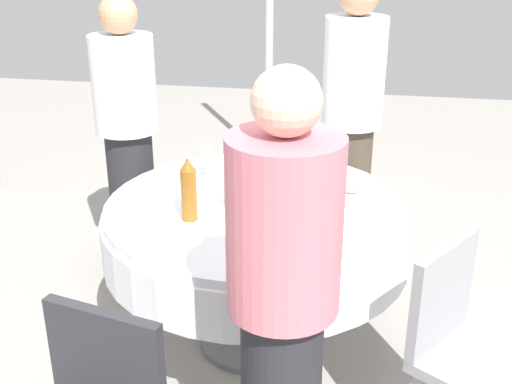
{
  "coord_description": "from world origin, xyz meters",
  "views": [
    {
      "loc": [
        0.46,
        -2.61,
        1.93
      ],
      "look_at": [
        0.0,
        0.0,
        0.8
      ],
      "focal_mm": 45.14,
      "sensor_mm": 36.0,
      "label": 1
    }
  ],
  "objects_px": {
    "wine_glass_outer": "(207,156)",
    "bottle_brown_rear": "(301,169)",
    "bottle_amber_east": "(189,190)",
    "person_west": "(283,311)",
    "chair_inner": "(463,340)",
    "wine_glass_mid": "(261,172)",
    "plate_near": "(351,192)",
    "bottle_dark_green_west": "(314,150)",
    "plate_south": "(255,240)",
    "person_east": "(351,119)",
    "wine_glass_north": "(254,179)",
    "wine_glass_near": "(230,187)",
    "wine_glass_inner": "(290,204)",
    "dining_table": "(256,233)",
    "person_rear": "(128,136)"
  },
  "relations": [
    {
      "from": "bottle_amber_east",
      "to": "wine_glass_mid",
      "type": "distance_m",
      "value": 0.42
    },
    {
      "from": "bottle_dark_green_west",
      "to": "plate_south",
      "type": "xyz_separation_m",
      "value": [
        -0.16,
        -0.75,
        -0.13
      ]
    },
    {
      "from": "wine_glass_north",
      "to": "plate_south",
      "type": "distance_m",
      "value": 0.41
    },
    {
      "from": "bottle_amber_east",
      "to": "plate_south",
      "type": "xyz_separation_m",
      "value": [
        0.31,
        -0.16,
        -0.12
      ]
    },
    {
      "from": "dining_table",
      "to": "wine_glass_inner",
      "type": "relative_size",
      "value": 9.54
    },
    {
      "from": "bottle_dark_green_west",
      "to": "plate_near",
      "type": "distance_m",
      "value": 0.3
    },
    {
      "from": "bottle_dark_green_west",
      "to": "wine_glass_north",
      "type": "bearing_deg",
      "value": -123.22
    },
    {
      "from": "wine_glass_outer",
      "to": "bottle_brown_rear",
      "type": "bearing_deg",
      "value": -14.88
    },
    {
      "from": "plate_south",
      "to": "person_rear",
      "type": "xyz_separation_m",
      "value": [
        -0.88,
        0.96,
        0.07
      ]
    },
    {
      "from": "wine_glass_near",
      "to": "person_rear",
      "type": "height_order",
      "value": "person_rear"
    },
    {
      "from": "bottle_brown_rear",
      "to": "wine_glass_inner",
      "type": "distance_m",
      "value": 0.35
    },
    {
      "from": "bottle_amber_east",
      "to": "wine_glass_mid",
      "type": "height_order",
      "value": "bottle_amber_east"
    },
    {
      "from": "wine_glass_inner",
      "to": "plate_near",
      "type": "bearing_deg",
      "value": 58.72
    },
    {
      "from": "person_west",
      "to": "chair_inner",
      "type": "height_order",
      "value": "person_west"
    },
    {
      "from": "wine_glass_outer",
      "to": "chair_inner",
      "type": "relative_size",
      "value": 0.18
    },
    {
      "from": "wine_glass_outer",
      "to": "wine_glass_mid",
      "type": "height_order",
      "value": "wine_glass_outer"
    },
    {
      "from": "bottle_amber_east",
      "to": "wine_glass_north",
      "type": "distance_m",
      "value": 0.33
    },
    {
      "from": "wine_glass_mid",
      "to": "chair_inner",
      "type": "xyz_separation_m",
      "value": [
        0.86,
        -0.69,
        -0.33
      ]
    },
    {
      "from": "wine_glass_inner",
      "to": "wine_glass_mid",
      "type": "bearing_deg",
      "value": 118.8
    },
    {
      "from": "plate_near",
      "to": "wine_glass_outer",
      "type": "bearing_deg",
      "value": 173.28
    },
    {
      "from": "person_west",
      "to": "bottle_dark_green_west",
      "type": "bearing_deg",
      "value": -103.43
    },
    {
      "from": "bottle_brown_rear",
      "to": "person_rear",
      "type": "relative_size",
      "value": 0.18
    },
    {
      "from": "wine_glass_mid",
      "to": "wine_glass_outer",
      "type": "bearing_deg",
      "value": 152.74
    },
    {
      "from": "wine_glass_outer",
      "to": "wine_glass_inner",
      "type": "bearing_deg",
      "value": -45.02
    },
    {
      "from": "plate_near",
      "to": "person_west",
      "type": "bearing_deg",
      "value": -98.07
    },
    {
      "from": "wine_glass_near",
      "to": "person_rear",
      "type": "relative_size",
      "value": 0.09
    },
    {
      "from": "plate_south",
      "to": "person_west",
      "type": "relative_size",
      "value": 0.15
    },
    {
      "from": "bottle_amber_east",
      "to": "person_east",
      "type": "distance_m",
      "value": 1.3
    },
    {
      "from": "wine_glass_inner",
      "to": "person_rear",
      "type": "xyz_separation_m",
      "value": [
        -1.0,
        0.79,
        -0.02
      ]
    },
    {
      "from": "dining_table",
      "to": "plate_south",
      "type": "bearing_deg",
      "value": -80.51
    },
    {
      "from": "wine_glass_north",
      "to": "plate_near",
      "type": "distance_m",
      "value": 0.47
    },
    {
      "from": "person_east",
      "to": "plate_south",
      "type": "bearing_deg",
      "value": -81.46
    },
    {
      "from": "dining_table",
      "to": "person_rear",
      "type": "xyz_separation_m",
      "value": [
        -0.82,
        0.59,
        0.23
      ]
    },
    {
      "from": "bottle_amber_east",
      "to": "wine_glass_near",
      "type": "bearing_deg",
      "value": 42.27
    },
    {
      "from": "wine_glass_outer",
      "to": "plate_south",
      "type": "height_order",
      "value": "wine_glass_outer"
    },
    {
      "from": "wine_glass_mid",
      "to": "plate_near",
      "type": "xyz_separation_m",
      "value": [
        0.41,
        0.07,
        -0.1
      ]
    },
    {
      "from": "bottle_amber_east",
      "to": "person_east",
      "type": "xyz_separation_m",
      "value": [
        0.63,
        1.14,
        0.01
      ]
    },
    {
      "from": "person_east",
      "to": "wine_glass_north",
      "type": "bearing_deg",
      "value": -91.18
    },
    {
      "from": "wine_glass_near",
      "to": "person_east",
      "type": "height_order",
      "value": "person_east"
    },
    {
      "from": "bottle_brown_rear",
      "to": "chair_inner",
      "type": "xyz_separation_m",
      "value": [
        0.68,
        -0.72,
        -0.35
      ]
    },
    {
      "from": "wine_glass_outer",
      "to": "bottle_amber_east",
      "type": "bearing_deg",
      "value": -84.83
    },
    {
      "from": "bottle_brown_rear",
      "to": "bottle_amber_east",
      "type": "bearing_deg",
      "value": -140.91
    },
    {
      "from": "bottle_brown_rear",
      "to": "bottle_amber_east",
      "type": "distance_m",
      "value": 0.56
    },
    {
      "from": "wine_glass_mid",
      "to": "bottle_amber_east",
      "type": "bearing_deg",
      "value": -127.74
    },
    {
      "from": "dining_table",
      "to": "plate_near",
      "type": "distance_m",
      "value": 0.48
    },
    {
      "from": "wine_glass_mid",
      "to": "wine_glass_near",
      "type": "height_order",
      "value": "wine_glass_mid"
    },
    {
      "from": "dining_table",
      "to": "person_west",
      "type": "relative_size",
      "value": 0.88
    },
    {
      "from": "plate_near",
      "to": "person_rear",
      "type": "xyz_separation_m",
      "value": [
        -1.24,
        0.4,
        0.07
      ]
    },
    {
      "from": "wine_glass_inner",
      "to": "plate_south",
      "type": "distance_m",
      "value": 0.23
    },
    {
      "from": "wine_glass_inner",
      "to": "wine_glass_mid",
      "type": "relative_size",
      "value": 0.97
    }
  ]
}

